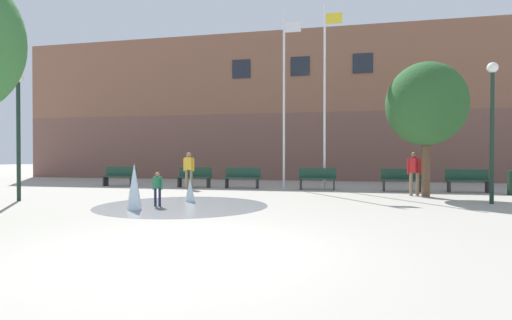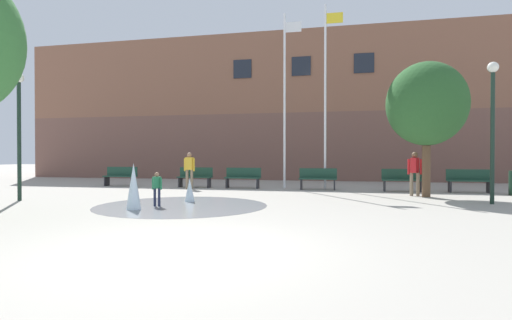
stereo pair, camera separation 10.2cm
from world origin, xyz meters
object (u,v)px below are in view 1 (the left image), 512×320
Objects in this scene: park_bench_far_left at (120,176)px; adult_near_bench at (414,170)px; lamp_post_right_lane at (492,113)px; adult_in_red at (189,168)px; flagpole_left at (285,96)px; flagpole_right at (325,91)px; park_bench_under_left_flagpole at (194,177)px; park_bench_far_right at (467,180)px; street_tree_near_building at (426,104)px; child_running at (157,186)px; park_bench_near_trashcan at (402,180)px; lamp_post_left_lane at (18,118)px; park_bench_under_right_flagpole at (317,178)px; park_bench_center at (242,177)px.

adult_near_bench is (12.95, -1.93, 0.45)m from park_bench_far_left.
lamp_post_right_lane is at bearing -108.25° from adult_near_bench.
adult_in_red is 0.20× the size of flagpole_left.
park_bench_under_left_flagpole is at bearing -175.95° from flagpole_right.
flagpole_right reaches higher than park_bench_far_right.
flagpole_left is (-7.38, 0.50, 3.66)m from park_bench_far_right.
flagpole_left is (3.99, 1.42, 3.20)m from adult_in_red.
street_tree_near_building is (5.41, -2.66, -0.87)m from flagpole_left.
child_running is (-10.06, -6.61, 0.10)m from park_bench_far_right.
park_bench_near_trashcan is 0.20× the size of flagpole_right.
park_bench_under_right_flagpole is at bearing 34.34° from lamp_post_left_lane.
park_bench_under_right_flagpole is at bearing 150.85° from street_tree_near_building.
park_bench_under_right_flagpole is 5.90m from park_bench_far_right.
park_bench_center is at bearing 178.66° from park_bench_near_trashcan.
lamp_post_left_lane is (-3.71, -5.32, 1.75)m from adult_in_red.
park_bench_under_right_flagpole is at bearing -0.53° from park_bench_under_left_flagpole.
lamp_post_left_lane is at bearing -145.66° from park_bench_under_right_flagpole.
flagpole_left is at bearing 176.13° from park_bench_far_right.
child_running is at bearing -164.46° from lamp_post_right_lane.
flagpole_left reaches higher than park_bench_near_trashcan.
street_tree_near_building is at bearing -9.41° from park_bench_far_left.
park_bench_near_trashcan is 6.14m from flagpole_left.
adult_near_bench is 6.46m from flagpole_left.
park_bench_far_right is at bearing -5.11° from flagpole_right.
park_bench_near_trashcan is 2.49m from park_bench_far_right.
park_bench_center is 1.00× the size of park_bench_far_right.
park_bench_center and park_bench_far_right have the same top height.
street_tree_near_building is (3.62, -2.66, -1.01)m from flagpole_right.
park_bench_under_left_flagpole is 0.20× the size of flagpole_right.
lamp_post_left_lane is at bearing -132.86° from park_bench_center.
flagpole_right reaches higher than adult_in_red.
park_bench_far_right is 4.57m from lamp_post_right_lane.
park_bench_near_trashcan is 1.00× the size of park_bench_far_right.
adult_in_red is at bearing 164.57° from lamp_post_right_lane.
lamp_post_right_lane is at bearing -36.74° from child_running.
child_running is 0.21× the size of street_tree_near_building.
park_bench_far_left is 13.10m from adult_near_bench.
park_bench_far_right is at bearing -0.29° from park_bench_under_right_flagpole.
adult_in_red is (-8.87, -0.83, 0.45)m from park_bench_near_trashcan.
flagpole_right is at bearing 56.51° from park_bench_under_right_flagpole.
lamp_post_right_lane reaches higher than lamp_post_left_lane.
park_bench_far_left is 8.70m from flagpole_left.
child_running reaches higher than park_bench_center.
park_bench_under_right_flagpole is at bearing -123.49° from flagpole_right.
park_bench_far_left is 13.76m from street_tree_near_building.
flagpole_left is at bearing 94.21° from adult_near_bench.
flagpole_right is at bearing 5.55° from child_running.
flagpole_right is at bearing 2.72° from park_bench_far_left.
adult_near_bench is 0.20× the size of flagpole_left.
flagpole_left is (7.88, 0.46, 3.66)m from park_bench_far_left.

